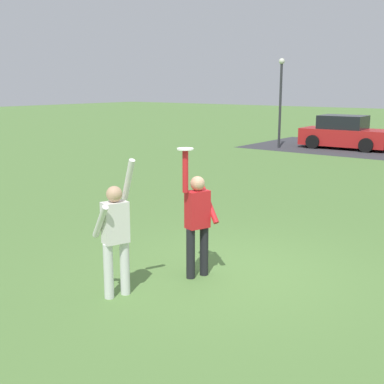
{
  "coord_description": "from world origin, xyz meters",
  "views": [
    {
      "loc": [
        4.24,
        -6.7,
        3.05
      ],
      "look_at": [
        -0.62,
        -0.33,
        1.34
      ],
      "focal_mm": 47.37,
      "sensor_mm": 36.0,
      "label": 1
    }
  ],
  "objects_px": {
    "person_catcher": "(197,218)",
    "frisbee_disc": "(185,149)",
    "person_defender": "(116,232)",
    "parked_car_red": "(345,133)",
    "lamppost_by_lot": "(281,94)"
  },
  "relations": [
    {
      "from": "person_catcher",
      "to": "person_defender",
      "type": "bearing_deg",
      "value": -0.0
    },
    {
      "from": "parked_car_red",
      "to": "lamppost_by_lot",
      "type": "xyz_separation_m",
      "value": [
        -2.64,
        -1.66,
        1.86
      ]
    },
    {
      "from": "frisbee_disc",
      "to": "parked_car_red",
      "type": "distance_m",
      "value": 18.47
    },
    {
      "from": "person_catcher",
      "to": "lamppost_by_lot",
      "type": "height_order",
      "value": "lamppost_by_lot"
    },
    {
      "from": "person_catcher",
      "to": "lamppost_by_lot",
      "type": "bearing_deg",
      "value": -137.03
    },
    {
      "from": "frisbee_disc",
      "to": "parked_car_red",
      "type": "bearing_deg",
      "value": 103.41
    },
    {
      "from": "parked_car_red",
      "to": "frisbee_disc",
      "type": "bearing_deg",
      "value": -79.29
    },
    {
      "from": "person_catcher",
      "to": "frisbee_disc",
      "type": "bearing_deg",
      "value": -0.0
    },
    {
      "from": "person_defender",
      "to": "frisbee_disc",
      "type": "distance_m",
      "value": 1.63
    },
    {
      "from": "person_defender",
      "to": "parked_car_red",
      "type": "xyz_separation_m",
      "value": [
        -3.88,
        19.04,
        -0.25
      ]
    },
    {
      "from": "lamppost_by_lot",
      "to": "person_defender",
      "type": "bearing_deg",
      "value": -69.43
    },
    {
      "from": "person_defender",
      "to": "lamppost_by_lot",
      "type": "distance_m",
      "value": 18.63
    },
    {
      "from": "person_defender",
      "to": "lamppost_by_lot",
      "type": "bearing_deg",
      "value": 39.99
    },
    {
      "from": "person_catcher",
      "to": "frisbee_disc",
      "type": "distance_m",
      "value": 1.13
    },
    {
      "from": "person_defender",
      "to": "lamppost_by_lot",
      "type": "xyz_separation_m",
      "value": [
        -6.52,
        17.38,
        1.6
      ]
    }
  ]
}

